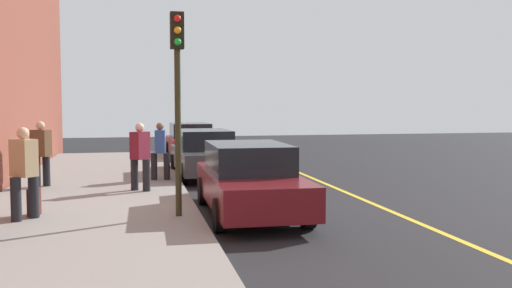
% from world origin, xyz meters
% --- Properties ---
extents(ground_plane, '(56.00, 56.00, 0.00)m').
position_xyz_m(ground_plane, '(0.00, 0.00, 0.00)').
color(ground_plane, black).
extents(sidewalk, '(28.00, 4.60, 0.15)m').
position_xyz_m(sidewalk, '(0.00, -3.30, 0.07)').
color(sidewalk, gray).
rests_on(sidewalk, ground).
extents(lane_stripe_centre, '(28.00, 0.14, 0.01)m').
position_xyz_m(lane_stripe_centre, '(0.00, 3.20, 0.00)').
color(lane_stripe_centre, gold).
rests_on(lane_stripe_centre, ground).
extents(parked_car_red, '(4.30, 1.95, 1.51)m').
position_xyz_m(parked_car_red, '(-12.05, 0.06, 0.76)').
color(parked_car_red, black).
rests_on(parked_car_red, ground).
extents(parked_car_charcoal, '(4.55, 1.98, 1.51)m').
position_xyz_m(parked_car_charcoal, '(-5.85, -0.10, 0.76)').
color(parked_car_charcoal, black).
rests_on(parked_car_charcoal, ground).
extents(parked_car_maroon, '(4.76, 1.96, 1.51)m').
position_xyz_m(parked_car_maroon, '(0.43, 0.09, 0.76)').
color(parked_car_maroon, black).
rests_on(parked_car_maroon, ground).
extents(pedestrian_brown_coat, '(0.53, 0.56, 1.75)m').
position_xyz_m(pedestrian_brown_coat, '(-3.62, -4.72, 1.08)').
color(pedestrian_brown_coat, black).
rests_on(pedestrian_brown_coat, sidewalk).
extents(pedestrian_blue_coat, '(0.48, 0.55, 1.66)m').
position_xyz_m(pedestrian_blue_coat, '(-4.39, -1.57, 1.04)').
color(pedestrian_blue_coat, black).
rests_on(pedestrian_blue_coat, sidewalk).
extents(pedestrian_burgundy_coat, '(0.55, 0.52, 1.73)m').
position_xyz_m(pedestrian_burgundy_coat, '(-2.43, -2.16, 1.07)').
color(pedestrian_burgundy_coat, black).
rests_on(pedestrian_burgundy_coat, sidewalk).
extents(pedestrian_tan_coat, '(0.55, 0.56, 1.77)m').
position_xyz_m(pedestrian_tan_coat, '(0.74, -4.36, 1.10)').
color(pedestrian_tan_coat, black).
rests_on(pedestrian_tan_coat, sidewalk).
extents(traffic_light_pole, '(0.35, 0.26, 3.98)m').
position_xyz_m(traffic_light_pole, '(1.01, -1.45, 2.86)').
color(traffic_light_pole, '#2D2D19').
rests_on(traffic_light_pole, sidewalk).
extents(rolling_suitcase, '(0.34, 0.22, 0.90)m').
position_xyz_m(rolling_suitcase, '(0.34, -4.26, 0.43)').
color(rolling_suitcase, '#471E19').
rests_on(rolling_suitcase, sidewalk).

